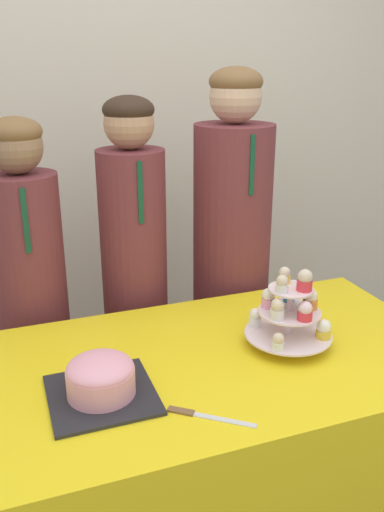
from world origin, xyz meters
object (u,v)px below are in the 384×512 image
at_px(cake_knife, 196,415).
at_px(student_1, 136,293).
at_px(round_cake, 101,378).
at_px(student_2, 231,273).
at_px(cupcake_stand, 291,311).
at_px(student_0, 34,315).

xyz_separation_m(cake_knife, student_1, (0.06, 0.84, -0.03)).
height_order(round_cake, student_1, student_1).
distance_m(student_1, student_2, 0.41).
height_order(cupcake_stand, student_0, student_0).
xyz_separation_m(cake_knife, student_0, (-0.33, 0.84, -0.06)).
bearing_deg(round_cake, student_2, 45.16).
xyz_separation_m(round_cake, cupcake_stand, (0.60, 0.07, 0.06)).
xyz_separation_m(cupcake_stand, student_1, (-0.34, 0.61, -0.14)).
height_order(cupcake_stand, student_2, student_2).
distance_m(cake_knife, student_0, 0.91).
bearing_deg(student_2, cupcake_stand, -96.99).
bearing_deg(cake_knife, round_cake, 179.69).
relative_size(student_0, student_2, 0.90).
xyz_separation_m(cupcake_stand, student_0, (-0.73, 0.61, -0.17)).
distance_m(cake_knife, student_1, 0.85).
xyz_separation_m(cake_knife, cupcake_stand, (0.40, 0.24, 0.12)).
relative_size(cake_knife, student_0, 0.14).
bearing_deg(student_1, student_0, -180.00).
xyz_separation_m(cupcake_stand, student_2, (0.07, 0.61, -0.12)).
xyz_separation_m(student_1, student_2, (0.41, 0.00, 0.03)).
bearing_deg(round_cake, student_0, 100.13).
height_order(cake_knife, cupcake_stand, cupcake_stand).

